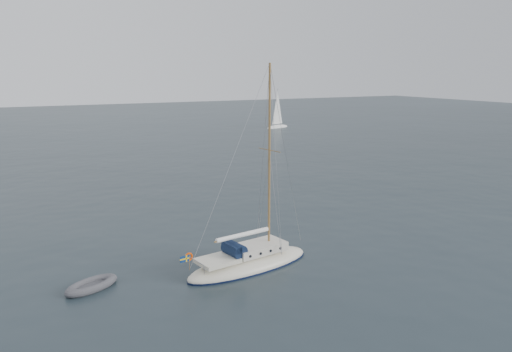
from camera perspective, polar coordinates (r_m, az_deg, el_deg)
ground at (r=32.99m, az=-0.54°, el=-8.53°), size 300.00×300.00×0.00m
sailboat at (r=30.05m, az=-0.78°, el=-8.70°), size 8.81×2.64×12.55m
dinghy at (r=28.95m, az=-18.28°, el=-11.78°), size 3.15×1.42×0.45m
distant_yacht_b at (r=102.50m, az=2.46°, el=7.53°), size 6.28×3.35×8.32m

